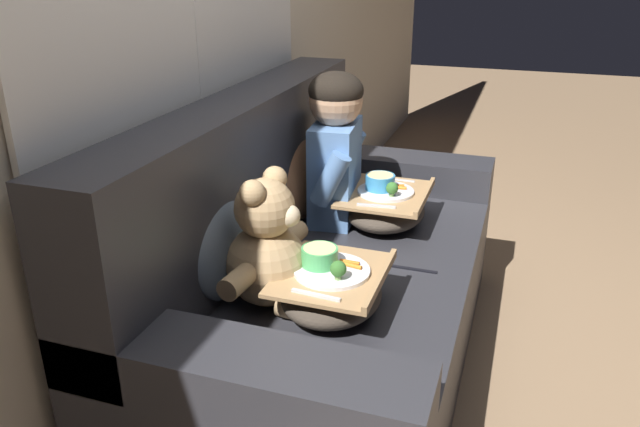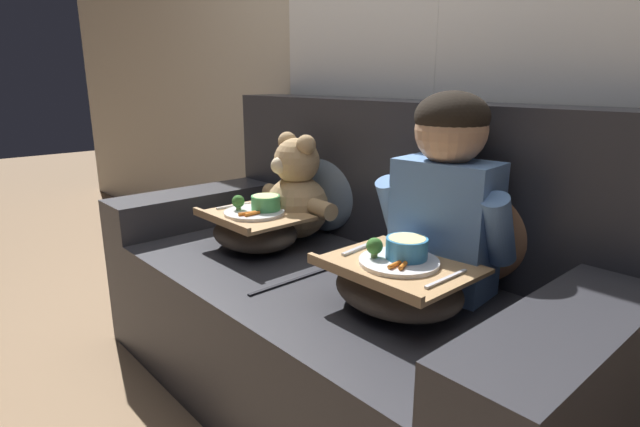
{
  "view_description": "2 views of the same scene",
  "coord_description": "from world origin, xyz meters",
  "px_view_note": "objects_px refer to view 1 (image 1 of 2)",
  "views": [
    {
      "loc": [
        -1.89,
        -0.58,
        1.48
      ],
      "look_at": [
        -0.06,
        0.04,
        0.67
      ],
      "focal_mm": 35.0,
      "sensor_mm": 36.0,
      "label": 1
    },
    {
      "loc": [
        1.15,
        -1.11,
        1.1
      ],
      "look_at": [
        -0.11,
        0.03,
        0.64
      ],
      "focal_mm": 28.0,
      "sensor_mm": 36.0,
      "label": 2
    }
  ],
  "objects_px": {
    "lap_tray_child": "(385,207)",
    "lap_tray_teddy": "(331,290)",
    "couch": "(317,284)",
    "teddy_bear": "(268,250)",
    "throw_pillow_behind_child": "(298,167)",
    "throw_pillow_behind_teddy": "(218,236)",
    "child_figure": "(336,141)"
  },
  "relations": [
    {
      "from": "couch",
      "to": "throw_pillow_behind_teddy",
      "type": "relative_size",
      "value": 4.44
    },
    {
      "from": "throw_pillow_behind_child",
      "to": "child_figure",
      "type": "bearing_deg",
      "value": -89.96
    },
    {
      "from": "child_figure",
      "to": "throw_pillow_behind_child",
      "type": "bearing_deg",
      "value": 90.04
    },
    {
      "from": "lap_tray_teddy",
      "to": "child_figure",
      "type": "bearing_deg",
      "value": 16.55
    },
    {
      "from": "throw_pillow_behind_teddy",
      "to": "teddy_bear",
      "type": "relative_size",
      "value": 0.91
    },
    {
      "from": "throw_pillow_behind_child",
      "to": "lap_tray_child",
      "type": "xyz_separation_m",
      "value": [
        -0.0,
        -0.37,
        -0.12
      ]
    },
    {
      "from": "lap_tray_child",
      "to": "lap_tray_teddy",
      "type": "xyz_separation_m",
      "value": [
        -0.69,
        0.0,
        0.0
      ]
    },
    {
      "from": "couch",
      "to": "throw_pillow_behind_child",
      "type": "distance_m",
      "value": 0.51
    },
    {
      "from": "child_figure",
      "to": "lap_tray_teddy",
      "type": "height_order",
      "value": "child_figure"
    },
    {
      "from": "lap_tray_teddy",
      "to": "throw_pillow_behind_teddy",
      "type": "bearing_deg",
      "value": 90.04
    },
    {
      "from": "throw_pillow_behind_child",
      "to": "lap_tray_teddy",
      "type": "height_order",
      "value": "throw_pillow_behind_child"
    },
    {
      "from": "throw_pillow_behind_child",
      "to": "child_figure",
      "type": "height_order",
      "value": "child_figure"
    },
    {
      "from": "throw_pillow_behind_child",
      "to": "throw_pillow_behind_teddy",
      "type": "height_order",
      "value": "throw_pillow_behind_child"
    },
    {
      "from": "lap_tray_child",
      "to": "lap_tray_teddy",
      "type": "bearing_deg",
      "value": 179.94
    },
    {
      "from": "couch",
      "to": "child_figure",
      "type": "relative_size",
      "value": 3.08
    },
    {
      "from": "child_figure",
      "to": "lap_tray_teddy",
      "type": "xyz_separation_m",
      "value": [
        -0.69,
        -0.21,
        -0.25
      ]
    },
    {
      "from": "couch",
      "to": "teddy_bear",
      "type": "bearing_deg",
      "value": 173.88
    },
    {
      "from": "couch",
      "to": "throw_pillow_behind_child",
      "type": "xyz_separation_m",
      "value": [
        0.35,
        0.2,
        0.32
      ]
    },
    {
      "from": "throw_pillow_behind_teddy",
      "to": "lap_tray_teddy",
      "type": "bearing_deg",
      "value": -89.96
    },
    {
      "from": "throw_pillow_behind_teddy",
      "to": "couch",
      "type": "bearing_deg",
      "value": -30.31
    },
    {
      "from": "couch",
      "to": "teddy_bear",
      "type": "xyz_separation_m",
      "value": [
        -0.35,
        0.04,
        0.3
      ]
    },
    {
      "from": "throw_pillow_behind_child",
      "to": "throw_pillow_behind_teddy",
      "type": "bearing_deg",
      "value": 180.0
    },
    {
      "from": "lap_tray_teddy",
      "to": "couch",
      "type": "bearing_deg",
      "value": 25.33
    },
    {
      "from": "child_figure",
      "to": "throw_pillow_behind_teddy",
      "type": "bearing_deg",
      "value": 166.96
    },
    {
      "from": "throw_pillow_behind_teddy",
      "to": "lap_tray_child",
      "type": "distance_m",
      "value": 0.79
    },
    {
      "from": "couch",
      "to": "child_figure",
      "type": "distance_m",
      "value": 0.56
    },
    {
      "from": "child_figure",
      "to": "teddy_bear",
      "type": "relative_size",
      "value": 1.31
    },
    {
      "from": "teddy_bear",
      "to": "lap_tray_child",
      "type": "bearing_deg",
      "value": -16.23
    },
    {
      "from": "throw_pillow_behind_teddy",
      "to": "teddy_bear",
      "type": "xyz_separation_m",
      "value": [
        -0.0,
        -0.16,
        -0.02
      ]
    },
    {
      "from": "lap_tray_child",
      "to": "lap_tray_teddy",
      "type": "height_order",
      "value": "lap_tray_child"
    },
    {
      "from": "couch",
      "to": "child_figure",
      "type": "height_order",
      "value": "child_figure"
    },
    {
      "from": "child_figure",
      "to": "lap_tray_teddy",
      "type": "bearing_deg",
      "value": -163.45
    }
  ]
}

